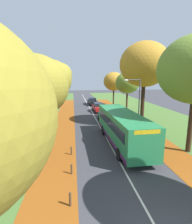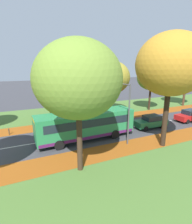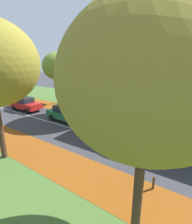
% 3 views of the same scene
% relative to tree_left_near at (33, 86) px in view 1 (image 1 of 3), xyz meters
% --- Properties ---
extents(grass_verge_left, '(12.00, 90.00, 0.01)m').
position_rel_tree_left_near_xyz_m(grass_verge_left, '(-3.06, 10.56, -5.54)').
color(grass_verge_left, '#476B2D').
rests_on(grass_verge_left, ground).
extents(leaf_litter_left, '(2.80, 60.00, 0.00)m').
position_rel_tree_left_near_xyz_m(leaf_litter_left, '(1.54, 4.56, -5.53)').
color(leaf_litter_left, '#8C4714').
rests_on(leaf_litter_left, grass_verge_left).
extents(grass_verge_right, '(12.00, 90.00, 0.01)m').
position_rel_tree_left_near_xyz_m(grass_verge_right, '(15.34, 10.56, -5.54)').
color(grass_verge_right, '#476B2D').
rests_on(grass_verge_right, ground).
extents(leaf_litter_right, '(2.80, 60.00, 0.00)m').
position_rel_tree_left_near_xyz_m(leaf_litter_right, '(10.74, 4.56, -5.53)').
color(leaf_litter_right, '#8C4714').
rests_on(leaf_litter_right, grass_verge_right).
extents(road_centre_line, '(0.12, 80.00, 0.01)m').
position_rel_tree_left_near_xyz_m(road_centre_line, '(6.14, 10.56, -5.54)').
color(road_centre_line, silver).
rests_on(road_centre_line, ground).
extents(tree_left_near, '(5.12, 5.12, 7.86)m').
position_rel_tree_left_near_xyz_m(tree_left_near, '(0.00, 0.00, 0.00)').
color(tree_left_near, '#422D1E').
rests_on(tree_left_near, ground).
extents(tree_left_mid, '(5.51, 5.51, 8.36)m').
position_rel_tree_left_near_xyz_m(tree_left_mid, '(-0.03, 9.00, 0.33)').
color(tree_left_mid, '#422D1E').
rests_on(tree_left_mid, ground).
extents(tree_left_far, '(4.86, 4.86, 7.89)m').
position_rel_tree_left_near_xyz_m(tree_left_far, '(-0.16, 16.79, 0.14)').
color(tree_left_far, black).
rests_on(tree_left_far, ground).
extents(tree_left_distant, '(5.54, 5.54, 9.25)m').
position_rel_tree_left_near_xyz_m(tree_left_distant, '(-0.05, 25.16, 1.19)').
color(tree_left_distant, '#422D1E').
rests_on(tree_left_distant, ground).
extents(tree_right_mid, '(6.21, 6.21, 10.54)m').
position_rel_tree_left_near_xyz_m(tree_right_mid, '(11.79, 8.33, 2.17)').
color(tree_right_mid, black).
rests_on(tree_right_mid, ground).
extents(tree_right_far, '(4.21, 4.21, 7.12)m').
position_rel_tree_left_near_xyz_m(tree_right_far, '(12.35, 16.79, -0.33)').
color(tree_right_far, '#422D1E').
rests_on(tree_right_far, ground).
extents(tree_right_distant, '(4.49, 4.49, 7.28)m').
position_rel_tree_left_near_xyz_m(tree_right_distant, '(11.76, 24.75, -0.30)').
color(tree_right_distant, '#382619').
rests_on(tree_right_distant, ground).
extents(bollard_third, '(0.12, 0.12, 0.74)m').
position_rel_tree_left_near_xyz_m(bollard_third, '(2.57, -5.63, -5.17)').
color(bollard_third, '#4C3823').
rests_on(bollard_third, ground).
extents(bollard_fourth, '(0.12, 0.12, 0.69)m').
position_rel_tree_left_near_xyz_m(bollard_fourth, '(2.61, -2.74, -5.20)').
color(bollard_fourth, '#4C3823').
rests_on(bollard_fourth, ground).
extents(bollard_fifth, '(0.12, 0.12, 0.70)m').
position_rel_tree_left_near_xyz_m(bollard_fifth, '(2.58, 0.15, -5.19)').
color(bollard_fifth, '#4C3823').
rests_on(bollard_fifth, ground).
extents(streetlamp_right, '(1.89, 0.28, 6.00)m').
position_rel_tree_left_near_xyz_m(streetlamp_right, '(9.81, 5.31, -1.80)').
color(streetlamp_right, '#47474C').
rests_on(streetlamp_right, ground).
extents(bus, '(2.86, 10.46, 2.98)m').
position_rel_tree_left_near_xyz_m(bus, '(7.28, 1.96, -3.84)').
color(bus, '#237A47').
rests_on(bus, ground).
extents(car_green_lead, '(1.91, 4.26, 1.62)m').
position_rel_tree_left_near_xyz_m(car_green_lead, '(7.30, 10.69, -4.73)').
color(car_green_lead, '#1E6038').
rests_on(car_green_lead, ground).
extents(car_red_following, '(1.90, 4.26, 1.62)m').
position_rel_tree_left_near_xyz_m(car_red_following, '(7.34, 17.59, -4.73)').
color(car_red_following, '#B21919').
rests_on(car_red_following, ground).
extents(car_black_third_in_line, '(1.90, 4.26, 1.62)m').
position_rel_tree_left_near_xyz_m(car_black_third_in_line, '(7.08, 25.60, -4.73)').
color(car_black_third_in_line, black).
rests_on(car_black_third_in_line, ground).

